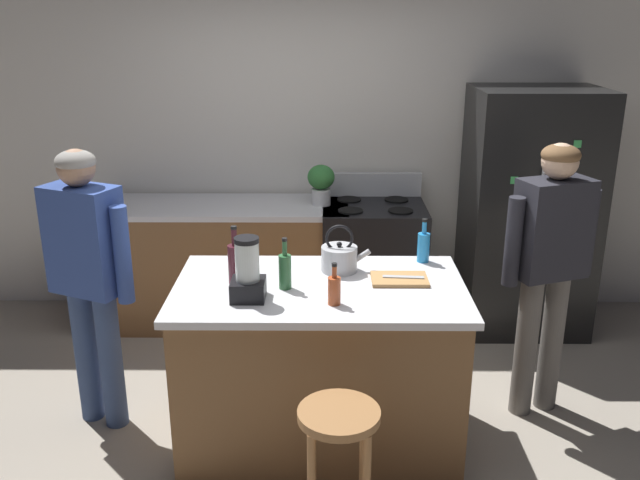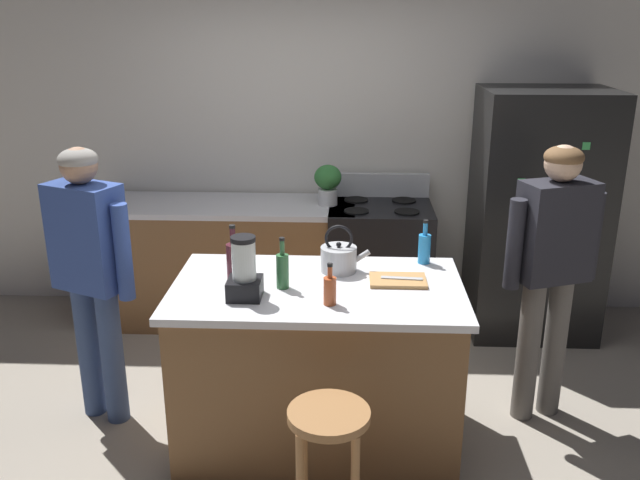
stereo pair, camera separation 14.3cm
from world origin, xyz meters
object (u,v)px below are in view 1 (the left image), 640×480
object	(u,v)px
bar_stool	(339,442)
bottle_cooking_sauce	(334,289)
cutting_board	(399,279)
blender_appliance	(248,273)
person_by_island_left	(88,265)
chef_knife	(403,277)
refrigerator	(528,212)
bottle_olive_oil	(285,270)
stove_range	(373,264)
tea_kettle	(340,257)
bottle_soda	(423,246)
bottle_wine	(235,262)
person_by_sink_right	(549,256)
kitchen_island	(320,364)
potted_plant	(321,182)

from	to	relation	value
bar_stool	bottle_cooking_sauce	size ratio (longest dim) A/B	3.20
cutting_board	blender_appliance	bearing A→B (deg)	-163.08
person_by_island_left	chef_knife	xyz separation A→B (m)	(1.72, -0.11, -0.02)
refrigerator	bottle_olive_oil	world-z (taller)	refrigerator
stove_range	tea_kettle	bearing A→B (deg)	-102.21
bottle_soda	bottle_cooking_sauce	distance (m)	0.79
cutting_board	bottle_wine	bearing A→B (deg)	-177.94
person_by_island_left	bottle_wine	bearing A→B (deg)	-9.54
refrigerator	bottle_wine	world-z (taller)	refrigerator
tea_kettle	bottle_cooking_sauce	bearing A→B (deg)	-94.49
person_by_island_left	person_by_sink_right	distance (m)	2.58
kitchen_island	bottle_wine	xyz separation A→B (m)	(-0.44, 0.03, 0.58)
bottle_wine	cutting_board	size ratio (longest dim) A/B	1.05
kitchen_island	bottle_wine	bearing A→B (deg)	175.74
refrigerator	potted_plant	bearing A→B (deg)	178.11
chef_knife	bottle_olive_oil	bearing A→B (deg)	-166.06
person_by_island_left	cutting_board	world-z (taller)	person_by_island_left
refrigerator	bottle_wine	distance (m)	2.46
person_by_sink_right	bar_stool	world-z (taller)	person_by_sink_right
bar_stool	bottle_cooking_sauce	bearing A→B (deg)	91.53
refrigerator	bar_stool	distance (m)	2.73
person_by_sink_right	bottle_soda	size ratio (longest dim) A/B	6.40
bottle_soda	kitchen_island	bearing A→B (deg)	-148.55
bottle_wine	bottle_olive_oil	distance (m)	0.28
refrigerator	bottle_soda	bearing A→B (deg)	-129.42
stove_range	cutting_board	bearing A→B (deg)	-88.66
bottle_wine	tea_kettle	bearing A→B (deg)	17.99
bar_stool	potted_plant	bearing A→B (deg)	92.17
kitchen_island	bar_stool	xyz separation A→B (m)	(0.09, -0.79, 0.06)
potted_plant	bottle_cooking_sauce	world-z (taller)	potted_plant
stove_range	person_by_island_left	xyz separation A→B (m)	(-1.67, -1.35, 0.50)
bottle_wine	potted_plant	bearing A→B (deg)	73.67
bar_stool	person_by_island_left	bearing A→B (deg)	144.79
stove_range	person_by_sink_right	xyz separation A→B (m)	(0.91, -1.21, 0.51)
bottle_soda	chef_knife	bearing A→B (deg)	-116.06
kitchen_island	person_by_island_left	xyz separation A→B (m)	(-1.28, 0.17, 0.51)
stove_range	bar_stool	bearing A→B (deg)	-97.49
bottle_soda	potted_plant	bearing A→B (deg)	116.52
kitchen_island	bottle_wine	size ratio (longest dim) A/B	4.86
person_by_island_left	bottle_cooking_sauce	bearing A→B (deg)	-16.88
refrigerator	bottle_wine	size ratio (longest dim) A/B	5.70
person_by_island_left	chef_knife	world-z (taller)	person_by_island_left
person_by_island_left	bottle_wine	xyz separation A→B (m)	(0.83, -0.14, 0.07)
kitchen_island	bar_stool	world-z (taller)	kitchen_island
kitchen_island	bottle_olive_oil	xyz separation A→B (m)	(-0.18, -0.04, 0.57)
chef_knife	person_by_island_left	bearing A→B (deg)	-179.03
refrigerator	stove_range	xyz separation A→B (m)	(-1.13, 0.02, -0.42)
potted_plant	bottle_olive_oil	xyz separation A→B (m)	(-0.18, -1.59, -0.07)
stove_range	cutting_board	world-z (taller)	stove_range
cutting_board	bar_stool	bearing A→B (deg)	-111.59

